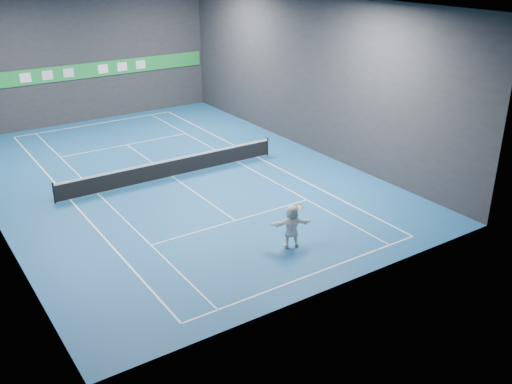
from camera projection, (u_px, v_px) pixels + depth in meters
ground at (172, 177)px, 30.52m from camera, size 26.00×26.00×0.00m
ceiling at (161, 0)px, 26.94m from camera, size 26.00×26.00×0.00m
wall_back at (84, 56)px, 38.65m from camera, size 18.00×0.10×9.00m
wall_front at (339, 172)px, 18.81m from camera, size 18.00×0.10×9.00m
wall_right at (307, 73)px, 33.32m from camera, size 0.10×26.00×9.00m
baseline_near at (312, 274)px, 21.45m from camera, size 10.98×0.08×0.01m
baseline_far at (97, 124)px, 39.59m from camera, size 10.98×0.08×0.01m
sideline_doubles_left at (70, 200)px, 27.72m from camera, size 0.08×23.78×0.01m
sideline_doubles_right at (257, 157)px, 33.32m from camera, size 0.08×23.78×0.01m
sideline_singles_left at (98, 194)px, 28.43m from camera, size 0.06×23.78×0.01m
sideline_singles_right at (237, 162)px, 32.62m from camera, size 0.06×23.78×0.01m
service_line_near at (235, 221)px, 25.64m from camera, size 8.23×0.06×0.01m
service_line_far at (127, 145)px, 35.40m from camera, size 8.23×0.06×0.01m
center_service_line at (172, 177)px, 30.52m from camera, size 0.06×12.80×0.01m
player at (292, 226)px, 23.09m from camera, size 1.79×1.17×1.85m
tennis_ball at (280, 186)px, 22.34m from camera, size 0.07×0.07×0.07m
tennis_net at (172, 167)px, 30.31m from camera, size 12.50×0.10×1.07m
sponsor_banner at (86, 71)px, 39.00m from camera, size 17.64×0.11×1.00m
tennis_racket at (299, 208)px, 23.05m from camera, size 0.47×0.36×0.60m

